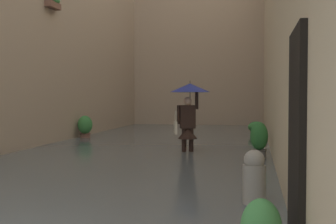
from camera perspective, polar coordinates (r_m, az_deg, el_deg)
The scene contains 8 objects.
ground_plane at distance 12.09m, azimuth -2.09°, elevation -5.50°, with size 60.00×60.00×0.00m, color slate.
flood_water at distance 12.08m, azimuth -2.09°, elevation -5.05°, with size 7.12×25.10×0.19m, color #515B60.
building_facade_far at distance 22.57m, azimuth 4.12°, elevation 11.21°, with size 9.92×1.80×10.35m, color tan.
person_wading at distance 11.08m, azimuth 2.72°, elevation 1.01°, with size 1.02×1.02×1.98m.
potted_plant_mid_right at distance 15.10m, azimuth -10.72°, elevation -2.02°, with size 0.50×0.50×0.94m.
potted_plant_far_left at distance 10.12m, azimuth 11.75°, elevation -3.90°, with size 0.40×0.40×1.01m.
potted_plant_mid_left at distance 16.06m, azimuth 11.44°, elevation -2.21°, with size 0.62×0.62×0.69m.
mooring_bollard at distance 5.90m, azimuth 11.11°, elevation -9.18°, with size 0.30×0.30×0.90m.
Camera 1 is at (-2.76, 2.11, 1.60)m, focal length 46.94 mm.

